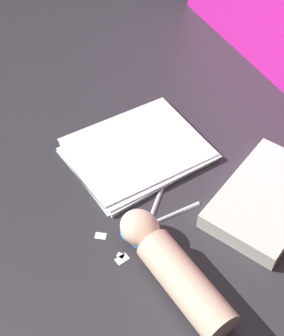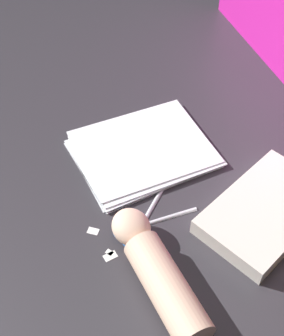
{
  "view_description": "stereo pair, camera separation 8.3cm",
  "coord_description": "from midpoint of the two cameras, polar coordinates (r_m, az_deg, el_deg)",
  "views": [
    {
      "loc": [
        0.5,
        -0.43,
        0.77
      ],
      "look_at": [
        -0.01,
        -0.05,
        0.06
      ],
      "focal_mm": 50.0,
      "sensor_mm": 36.0,
      "label": 1
    },
    {
      "loc": [
        0.55,
        -0.36,
        0.77
      ],
      "look_at": [
        -0.01,
        -0.05,
        0.06
      ],
      "focal_mm": 50.0,
      "sensor_mm": 36.0,
      "label": 2
    }
  ],
  "objects": [
    {
      "name": "hand_forearm",
      "position": [
        0.84,
        1.03,
        -12.38
      ],
      "size": [
        0.29,
        0.08,
        0.07
      ],
      "color": "beige",
      "rests_on": "ground_plane"
    },
    {
      "name": "paper_scrap_side",
      "position": [
        0.9,
        -5.13,
        -11.13
      ],
      "size": [
        0.02,
        0.03,
        0.0
      ],
      "color": "white",
      "rests_on": "ground_plane"
    },
    {
      "name": "book_closed",
      "position": [
        0.98,
        12.68,
        -3.72
      ],
      "size": [
        0.23,
        0.31,
        0.04
      ],
      "color": "silver",
      "rests_on": "ground_plane"
    },
    {
      "name": "ground_plane",
      "position": [
        1.01,
        0.29,
        -1.59
      ],
      "size": [
        6.0,
        6.0,
        0.0
      ],
      "primitive_type": "plane",
      "color": "#2D2B30"
    },
    {
      "name": "paper_scrap_near",
      "position": [
        0.9,
        -2.19,
        -11.04
      ],
      "size": [
        0.02,
        0.02,
        0.0
      ],
      "color": "white",
      "rests_on": "ground_plane"
    },
    {
      "name": "paper_scrap_far",
      "position": [
        0.9,
        -5.3,
        -10.69
      ],
      "size": [
        0.02,
        0.02,
        0.0
      ],
      "color": "white",
      "rests_on": "ground_plane"
    },
    {
      "name": "paper_scrap_mid",
      "position": [
        0.93,
        -7.64,
        -8.33
      ],
      "size": [
        0.03,
        0.03,
        0.0
      ],
      "color": "white",
      "rests_on": "ground_plane"
    },
    {
      "name": "scissors",
      "position": [
        0.93,
        -1.9,
        -7.08
      ],
      "size": [
        0.13,
        0.18,
        0.01
      ],
      "color": "silver",
      "rests_on": "ground_plane"
    },
    {
      "name": "paper_stack",
      "position": [
        1.06,
        -2.78,
        1.96
      ],
      "size": [
        0.27,
        0.31,
        0.02
      ],
      "color": "white",
      "rests_on": "ground_plane"
    }
  ]
}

